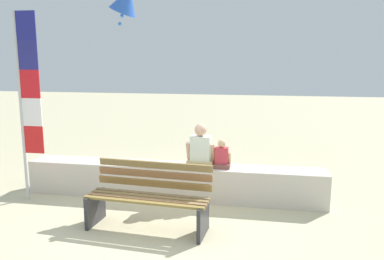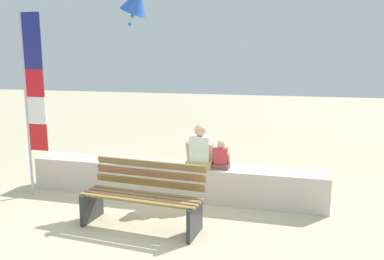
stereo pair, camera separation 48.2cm
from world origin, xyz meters
name	(u,v)px [view 1 (the left image)]	position (x,y,z in m)	size (l,w,h in m)	color
ground_plane	(155,224)	(0.00, 0.00, 0.00)	(40.00, 40.00, 0.00)	beige
seawall_ledge	(173,181)	(0.00, 1.15, 0.28)	(5.01, 0.52, 0.56)	beige
park_bench	(149,198)	(-0.06, -0.08, 0.42)	(1.73, 0.74, 0.88)	olive
person_adult	(201,150)	(0.47, 1.11, 0.84)	(0.47, 0.34, 0.71)	tan
person_child	(222,157)	(0.82, 1.11, 0.75)	(0.31, 0.23, 0.47)	brown
flag_banner	(27,94)	(-2.25, 0.61, 1.76)	(0.38, 0.05, 3.04)	#B7B7BC
kite_blue	(126,0)	(-1.63, 3.68, 3.59)	(0.92, 0.78, 0.96)	blue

